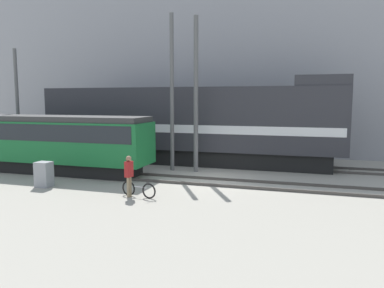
{
  "coord_description": "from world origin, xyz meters",
  "views": [
    {
      "loc": [
        4.58,
        -18.47,
        4.15
      ],
      "look_at": [
        -1.24,
        0.31,
        1.8
      ],
      "focal_mm": 35.0,
      "sensor_mm": 36.0,
      "label": 1
    }
  ],
  "objects_px": {
    "freight_locomotive": "(189,124)",
    "utility_pole_left": "(18,106)",
    "bicycle": "(139,189)",
    "utility_pole_center": "(172,93)",
    "person": "(129,172)",
    "signal_box": "(44,174)",
    "streetcar": "(55,140)",
    "utility_pole_right": "(196,95)"
  },
  "relations": [
    {
      "from": "freight_locomotive",
      "to": "utility_pole_left",
      "type": "bearing_deg",
      "value": -166.78
    },
    {
      "from": "bicycle",
      "to": "utility_pole_center",
      "type": "relative_size",
      "value": 0.19
    },
    {
      "from": "person",
      "to": "utility_pole_center",
      "type": "xyz_separation_m",
      "value": [
        -0.35,
        6.27,
        3.4
      ]
    },
    {
      "from": "freight_locomotive",
      "to": "person",
      "type": "xyz_separation_m",
      "value": [
        0.16,
        -8.88,
        -1.48
      ]
    },
    {
      "from": "person",
      "to": "utility_pole_left",
      "type": "relative_size",
      "value": 0.24
    },
    {
      "from": "utility_pole_left",
      "to": "signal_box",
      "type": "distance_m",
      "value": 9.25
    },
    {
      "from": "bicycle",
      "to": "streetcar",
      "type": "bearing_deg",
      "value": 152.49
    },
    {
      "from": "utility_pole_center",
      "to": "utility_pole_left",
      "type": "bearing_deg",
      "value": 180.0
    },
    {
      "from": "person",
      "to": "utility_pole_left",
      "type": "height_order",
      "value": "utility_pole_left"
    },
    {
      "from": "streetcar",
      "to": "signal_box",
      "type": "distance_m",
      "value": 3.8
    },
    {
      "from": "streetcar",
      "to": "utility_pole_center",
      "type": "bearing_deg",
      "value": 23.11
    },
    {
      "from": "bicycle",
      "to": "utility_pole_center",
      "type": "height_order",
      "value": "utility_pole_center"
    },
    {
      "from": "utility_pole_left",
      "to": "signal_box",
      "type": "xyz_separation_m",
      "value": [
        6.54,
        -5.76,
        -3.13
      ]
    },
    {
      "from": "utility_pole_left",
      "to": "utility_pole_right",
      "type": "relative_size",
      "value": 0.85
    },
    {
      "from": "bicycle",
      "to": "utility_pole_left",
      "type": "xyz_separation_m",
      "value": [
        -11.69,
        6.19,
        3.39
      ]
    },
    {
      "from": "streetcar",
      "to": "signal_box",
      "type": "xyz_separation_m",
      "value": [
        1.72,
        -3.15,
        -1.25
      ]
    },
    {
      "from": "utility_pole_center",
      "to": "utility_pole_right",
      "type": "xyz_separation_m",
      "value": [
        1.44,
        0.0,
        -0.11
      ]
    },
    {
      "from": "freight_locomotive",
      "to": "utility_pole_center",
      "type": "bearing_deg",
      "value": -94.04
    },
    {
      "from": "bicycle",
      "to": "utility_pole_right",
      "type": "xyz_separation_m",
      "value": [
        0.7,
        6.19,
        4.04
      ]
    },
    {
      "from": "person",
      "to": "signal_box",
      "type": "distance_m",
      "value": 4.8
    },
    {
      "from": "bicycle",
      "to": "utility_pole_right",
      "type": "height_order",
      "value": "utility_pole_right"
    },
    {
      "from": "utility_pole_center",
      "to": "freight_locomotive",
      "type": "bearing_deg",
      "value": 85.96
    },
    {
      "from": "person",
      "to": "utility_pole_left",
      "type": "bearing_deg",
      "value": 150.95
    },
    {
      "from": "bicycle",
      "to": "signal_box",
      "type": "distance_m",
      "value": 5.18
    },
    {
      "from": "person",
      "to": "utility_pole_left",
      "type": "distance_m",
      "value": 13.18
    },
    {
      "from": "bicycle",
      "to": "person",
      "type": "height_order",
      "value": "person"
    },
    {
      "from": "utility_pole_left",
      "to": "utility_pole_center",
      "type": "height_order",
      "value": "utility_pole_center"
    },
    {
      "from": "utility_pole_left",
      "to": "signal_box",
      "type": "bearing_deg",
      "value": -41.38
    },
    {
      "from": "bicycle",
      "to": "utility_pole_right",
      "type": "bearing_deg",
      "value": 83.59
    },
    {
      "from": "freight_locomotive",
      "to": "signal_box",
      "type": "xyz_separation_m",
      "value": [
        -4.59,
        -8.37,
        -1.97
      ]
    },
    {
      "from": "utility_pole_right",
      "to": "streetcar",
      "type": "bearing_deg",
      "value": -160.95
    },
    {
      "from": "streetcar",
      "to": "utility_pole_left",
      "type": "bearing_deg",
      "value": 151.52
    },
    {
      "from": "freight_locomotive",
      "to": "utility_pole_left",
      "type": "height_order",
      "value": "utility_pole_left"
    },
    {
      "from": "bicycle",
      "to": "utility_pole_right",
      "type": "distance_m",
      "value": 7.43
    },
    {
      "from": "utility_pole_center",
      "to": "signal_box",
      "type": "distance_m",
      "value": 8.23
    },
    {
      "from": "utility_pole_left",
      "to": "person",
      "type": "bearing_deg",
      "value": -29.05
    },
    {
      "from": "bicycle",
      "to": "utility_pole_left",
      "type": "height_order",
      "value": "utility_pole_left"
    },
    {
      "from": "utility_pole_left",
      "to": "signal_box",
      "type": "relative_size",
      "value": 6.21
    },
    {
      "from": "streetcar",
      "to": "bicycle",
      "type": "relative_size",
      "value": 6.64
    },
    {
      "from": "bicycle",
      "to": "utility_pole_left",
      "type": "relative_size",
      "value": 0.23
    },
    {
      "from": "freight_locomotive",
      "to": "bicycle",
      "type": "distance_m",
      "value": 9.1
    },
    {
      "from": "bicycle",
      "to": "utility_pole_right",
      "type": "relative_size",
      "value": 0.19
    }
  ]
}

